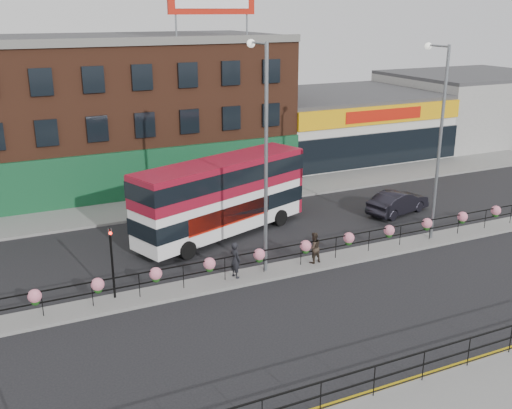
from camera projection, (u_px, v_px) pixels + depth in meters
name	position (u px, v px, depth m)	size (l,w,h in m)	color
ground	(283.00, 271.00, 28.89)	(120.00, 120.00, 0.00)	black
north_pavement	(197.00, 201.00, 39.17)	(60.00, 4.00, 0.15)	gray
median	(283.00, 270.00, 28.87)	(60.00, 1.60, 0.15)	gray
yellow_line_inner	(414.00, 377.00, 20.56)	(60.00, 0.10, 0.01)	gold
yellow_line_outer	(417.00, 380.00, 20.40)	(60.00, 0.10, 0.01)	gold
brick_building	(104.00, 110.00, 42.81)	(25.00, 12.21, 10.30)	brown
supermarket	(340.00, 123.00, 51.66)	(15.00, 12.25, 5.30)	silver
warehouse_east	(469.00, 106.00, 57.59)	(14.50, 12.00, 6.30)	#9B9A97
median_railing	(283.00, 251.00, 28.56)	(30.04, 0.56, 1.23)	black
south_railing	(375.00, 374.00, 19.10)	(20.04, 0.05, 1.12)	black
double_decker_bus	(222.00, 190.00, 32.64)	(10.89, 6.00, 4.32)	white
car	(398.00, 202.00, 36.80)	(4.63, 2.58, 1.44)	black
pedestrian_a	(235.00, 260.00, 27.64)	(0.55, 0.71, 1.73)	black
pedestrian_b	(314.00, 248.00, 29.28)	(0.81, 0.65, 1.57)	#31271F
lamp_column_west	(264.00, 140.00, 26.93)	(0.38, 1.86, 10.62)	slate
lamp_column_east	(438.00, 127.00, 31.06)	(0.37, 1.80, 10.26)	slate
traffic_light_median	(111.00, 248.00, 25.21)	(0.15, 0.28, 3.65)	black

